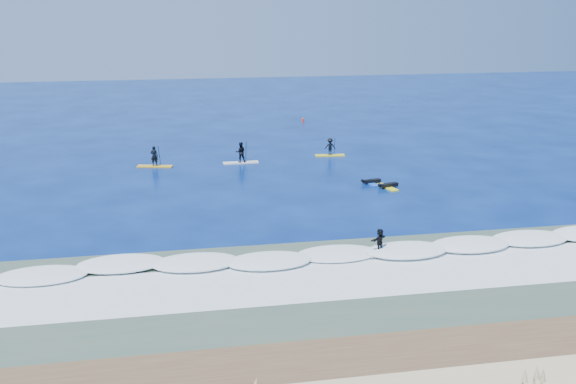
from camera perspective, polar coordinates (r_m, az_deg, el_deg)
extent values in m
plane|color=#04184B|center=(45.68, 0.08, -1.13)|extent=(160.00, 160.00, 0.00)
cube|color=#503625|center=(26.60, 8.66, -15.09)|extent=(90.00, 5.00, 0.08)
cube|color=#3A4F41|center=(32.92, 4.47, -8.41)|extent=(90.00, 13.00, 0.01)
cube|color=white|center=(36.47, 2.89, -5.82)|extent=(40.00, 6.00, 0.30)
cube|color=silver|center=(33.80, 4.05, -7.72)|extent=(34.00, 5.00, 0.02)
cube|color=gold|center=(57.35, -11.75, 2.25)|extent=(3.16, 1.45, 0.10)
imported|color=black|center=(57.13, -11.80, 3.16)|extent=(0.72, 0.56, 1.76)
cylinder|color=black|center=(57.03, -11.35, 3.10)|extent=(0.21, 0.70, 2.05)
cube|color=black|center=(57.26, -11.30, 2.15)|extent=(0.12, 0.03, 0.31)
cube|color=silver|center=(57.59, -4.21, 2.62)|extent=(3.18, 0.85, 0.11)
imported|color=black|center=(57.37, -4.23, 3.56)|extent=(0.90, 0.71, 1.82)
cylinder|color=black|center=(57.44, -3.76, 3.51)|extent=(0.06, 0.73, 2.12)
cube|color=black|center=(57.68, -3.74, 2.54)|extent=(0.13, 0.03, 0.32)
cube|color=yellow|center=(60.33, 3.74, 3.27)|extent=(2.81, 0.96, 0.09)
imported|color=black|center=(60.15, 3.76, 4.05)|extent=(1.08, 0.69, 1.59)
cylinder|color=black|center=(60.22, 4.15, 4.00)|extent=(0.10, 0.64, 1.85)
cube|color=black|center=(60.41, 4.13, 3.19)|extent=(0.11, 0.03, 0.28)
cube|color=yellow|center=(50.35, 8.83, 0.42)|extent=(1.17, 2.31, 0.11)
cube|color=black|center=(50.36, 8.94, 0.63)|extent=(1.60, 0.80, 0.26)
sphere|color=black|center=(49.86, 8.12, 0.63)|extent=(0.26, 0.26, 0.26)
cube|color=blue|center=(51.36, 7.34, 0.80)|extent=(0.86, 2.17, 0.10)
cube|color=black|center=(51.35, 7.45, 0.99)|extent=(1.50, 0.59, 0.24)
sphere|color=black|center=(50.98, 6.62, 1.02)|extent=(0.24, 0.24, 0.24)
cube|color=silver|center=(37.06, 8.11, -5.27)|extent=(1.95, 1.55, 0.10)
imported|color=black|center=(36.80, 8.15, -4.23)|extent=(1.24, 1.01, 1.33)
cylinder|color=red|center=(77.31, 1.33, 6.36)|extent=(0.26, 0.26, 0.41)
cone|color=red|center=(77.25, 1.34, 6.59)|extent=(0.18, 0.18, 0.20)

